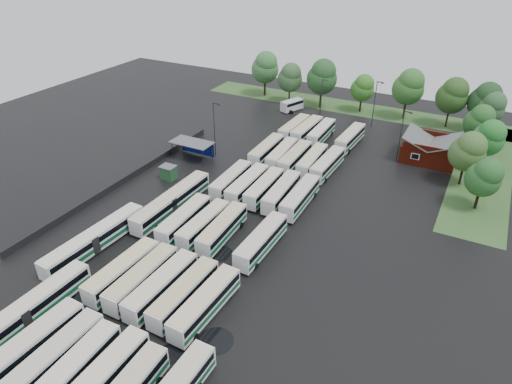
% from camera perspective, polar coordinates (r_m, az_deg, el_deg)
% --- Properties ---
extents(ground, '(160.00, 160.00, 0.00)m').
position_cam_1_polar(ground, '(67.36, -6.32, -5.98)').
color(ground, black).
rests_on(ground, ground).
extents(brick_building, '(10.07, 8.60, 5.39)m').
position_cam_1_polar(brick_building, '(95.22, 20.89, 4.79)').
color(brick_building, '#651709').
rests_on(brick_building, ground).
extents(wash_shed, '(8.20, 4.20, 3.58)m').
position_cam_1_polar(wash_shed, '(90.21, -7.87, 5.97)').
color(wash_shed, '#2D2D30').
rests_on(wash_shed, ground).
extents(utility_hut, '(2.70, 2.20, 2.62)m').
position_cam_1_polar(utility_hut, '(83.69, -10.90, 2.41)').
color(utility_hut, '#1E4D28').
rests_on(utility_hut, ground).
extents(grass_strip_north, '(80.00, 10.00, 0.01)m').
position_cam_1_polar(grass_strip_north, '(119.83, 12.08, 10.23)').
color(grass_strip_north, '#315524').
rests_on(grass_strip_north, ground).
extents(grass_strip_east, '(10.00, 50.00, 0.01)m').
position_cam_1_polar(grass_strip_east, '(95.70, 26.51, 2.40)').
color(grass_strip_east, '#315524').
rests_on(grass_strip_east, ground).
extents(west_fence, '(0.10, 50.00, 1.20)m').
position_cam_1_polar(west_fence, '(84.67, -15.95, 1.53)').
color(west_fence, '#2D2D30').
rests_on(west_fence, ground).
extents(bus_r0c0, '(2.90, 11.71, 3.24)m').
position_cam_1_polar(bus_r0c0, '(55.46, -26.03, -16.67)').
color(bus_r0c0, silver).
rests_on(bus_r0c0, ground).
extents(bus_r0c1, '(2.42, 11.24, 3.13)m').
position_cam_1_polar(bus_r0c1, '(53.45, -23.68, -18.20)').
color(bus_r0c1, silver).
rests_on(bus_r0c1, ground).
extents(bus_r0c2, '(2.83, 11.38, 3.14)m').
position_cam_1_polar(bus_r0c2, '(51.51, -21.78, -19.96)').
color(bus_r0c2, silver).
rests_on(bus_r0c2, ground).
extents(bus_r0c3, '(2.57, 11.60, 3.22)m').
position_cam_1_polar(bus_r0c3, '(49.87, -18.72, -21.25)').
color(bus_r0c3, silver).
rests_on(bus_r0c3, ground).
extents(bus_r1c0, '(2.75, 11.68, 3.23)m').
position_cam_1_polar(bus_r1c0, '(61.11, -16.31, -9.45)').
color(bus_r1c0, silver).
rests_on(bus_r1c0, ground).
extents(bus_r1c1, '(2.52, 11.64, 3.24)m').
position_cam_1_polar(bus_r1c1, '(59.40, -14.05, -10.39)').
color(bus_r1c1, silver).
rests_on(bus_r1c1, ground).
extents(bus_r1c2, '(2.68, 11.77, 3.26)m').
position_cam_1_polar(bus_r1c2, '(57.76, -11.70, -11.40)').
color(bus_r1c2, silver).
rests_on(bus_r1c2, ground).
extents(bus_r1c3, '(2.57, 11.47, 3.19)m').
position_cam_1_polar(bus_r1c3, '(56.32, -8.97, -12.42)').
color(bus_r1c3, silver).
rests_on(bus_r1c3, ground).
extents(bus_r1c4, '(2.75, 11.69, 3.24)m').
position_cam_1_polar(bus_r1c4, '(54.73, -6.36, -13.67)').
color(bus_r1c4, silver).
rests_on(bus_r1c4, ground).
extents(bus_r2c0, '(2.85, 11.58, 3.20)m').
position_cam_1_polar(bus_r2c0, '(69.07, -8.97, -3.40)').
color(bus_r2c0, silver).
rests_on(bus_r2c0, ground).
extents(bus_r2c1, '(2.40, 11.11, 3.09)m').
position_cam_1_polar(bus_r2c1, '(67.74, -6.55, -4.01)').
color(bus_r2c1, silver).
rests_on(bus_r2c1, ground).
extents(bus_r2c2, '(2.97, 11.50, 3.17)m').
position_cam_1_polar(bus_r2c2, '(66.45, -4.23, -4.59)').
color(bus_r2c2, silver).
rests_on(bus_r2c2, ground).
extents(bus_r2c4, '(2.61, 11.75, 3.26)m').
position_cam_1_polar(bus_r2c4, '(63.75, 0.68, -6.13)').
color(bus_r2c4, silver).
rests_on(bus_r2c4, ground).
extents(bus_r3c0, '(2.75, 11.32, 3.13)m').
position_cam_1_polar(bus_r3c0, '(78.98, -3.13, 1.51)').
color(bus_r3c0, silver).
rests_on(bus_r3c0, ground).
extents(bus_r3c1, '(2.62, 11.63, 3.23)m').
position_cam_1_polar(bus_r3c1, '(77.41, -1.08, 0.97)').
color(bus_r3c1, silver).
rests_on(bus_r3c1, ground).
extents(bus_r3c2, '(2.67, 11.26, 3.12)m').
position_cam_1_polar(bus_r3c2, '(76.50, 1.02, 0.53)').
color(bus_r3c2, silver).
rests_on(bus_r3c2, ground).
extents(bus_r3c3, '(2.95, 11.60, 3.20)m').
position_cam_1_polar(bus_r3c3, '(75.26, 3.21, -0.01)').
color(bus_r3c3, silver).
rests_on(bus_r3c3, ground).
extents(bus_r3c4, '(2.71, 11.75, 3.26)m').
position_cam_1_polar(bus_r3c4, '(74.10, 5.54, -0.61)').
color(bus_r3c4, silver).
rests_on(bus_r3c4, ground).
extents(bus_r4c0, '(2.71, 11.64, 3.23)m').
position_cam_1_polar(bus_r4c0, '(89.73, 1.33, 5.26)').
color(bus_r4c0, silver).
rests_on(bus_r4c0, ground).
extents(bus_r4c1, '(2.94, 11.30, 3.12)m').
position_cam_1_polar(bus_r4c1, '(88.30, 3.26, 4.75)').
color(bus_r4c1, silver).
rests_on(bus_r4c1, ground).
extents(bus_r4c2, '(2.60, 11.48, 3.19)m').
position_cam_1_polar(bus_r4c2, '(87.06, 4.89, 4.32)').
color(bus_r4c2, silver).
rests_on(bus_r4c2, ground).
extents(bus_r4c3, '(2.75, 11.30, 3.13)m').
position_cam_1_polar(bus_r4c3, '(86.27, 7.02, 3.92)').
color(bus_r4c3, silver).
rests_on(bus_r4c3, ground).
extents(bus_r4c4, '(2.79, 11.60, 3.21)m').
position_cam_1_polar(bus_r4c4, '(85.20, 8.91, 3.46)').
color(bus_r4c4, silver).
rests_on(bus_r4c4, ground).
extents(bus_r5c0, '(2.75, 11.49, 3.18)m').
position_cam_1_polar(bus_r5c0, '(100.67, 4.81, 8.00)').
color(bus_r5c0, silver).
rests_on(bus_r5c0, ground).
extents(bus_r5c1, '(2.91, 11.84, 3.27)m').
position_cam_1_polar(bus_r5c1, '(99.69, 6.39, 7.72)').
color(bus_r5c1, silver).
rests_on(bus_r5c1, ground).
extents(bus_r5c2, '(2.58, 11.42, 3.17)m').
position_cam_1_polar(bus_r5c2, '(98.80, 8.16, 7.36)').
color(bus_r5c2, silver).
rests_on(bus_r5c2, ground).
extents(bus_r5c4, '(2.93, 11.74, 3.24)m').
position_cam_1_polar(bus_r5c4, '(97.15, 11.69, 6.65)').
color(bus_r5c4, silver).
rests_on(bus_r5c4, ground).
extents(artic_bus_west_a, '(2.66, 16.81, 3.11)m').
position_cam_1_polar(artic_bus_west_a, '(59.51, -26.72, -13.25)').
color(artic_bus_west_a, silver).
rests_on(artic_bus_west_a, ground).
extents(artic_bus_west_b, '(2.63, 17.51, 3.25)m').
position_cam_1_polar(artic_bus_west_b, '(73.76, -10.46, -1.16)').
color(artic_bus_west_b, silver).
rests_on(artic_bus_west_b, ground).
extents(artic_bus_west_c, '(3.23, 17.20, 3.17)m').
position_cam_1_polar(artic_bus_west_c, '(67.90, -19.50, -5.63)').
color(artic_bus_west_c, silver).
rests_on(artic_bus_west_c, ground).
extents(minibus, '(4.30, 6.46, 2.65)m').
position_cam_1_polar(minibus, '(115.52, 4.54, 10.82)').
color(minibus, silver).
rests_on(minibus, ground).
extents(tree_north_0, '(7.23, 7.23, 11.97)m').
position_cam_1_polar(tree_north_0, '(124.52, 1.18, 15.34)').
color(tree_north_0, black).
rests_on(tree_north_0, ground).
extents(tree_north_1, '(6.31, 6.31, 10.45)m').
position_cam_1_polar(tree_north_1, '(119.32, 4.30, 14.11)').
color(tree_north_1, '#362217').
rests_on(tree_north_1, ground).
extents(tree_north_2, '(7.47, 7.47, 12.38)m').
position_cam_1_polar(tree_north_2, '(116.25, 8.30, 14.09)').
color(tree_north_2, black).
rests_on(tree_north_2, ground).
extents(tree_north_3, '(5.70, 5.70, 9.44)m').
position_cam_1_polar(tree_north_3, '(115.81, 13.23, 12.58)').
color(tree_north_3, black).
rests_on(tree_north_3, ground).
extents(tree_north_4, '(7.30, 7.30, 12.09)m').
position_cam_1_polar(tree_north_4, '(113.58, 18.59, 12.39)').
color(tree_north_4, black).
rests_on(tree_north_4, ground).
extents(tree_north_5, '(6.99, 6.99, 11.57)m').
position_cam_1_polar(tree_north_5, '(111.82, 23.40, 11.04)').
color(tree_north_5, '#311F12').
rests_on(tree_north_5, ground).
extents(tree_north_6, '(6.88, 6.88, 11.39)m').
position_cam_1_polar(tree_north_6, '(111.88, 26.75, 10.23)').
color(tree_north_6, '#362514').
rests_on(tree_north_6, ground).
extents(tree_east_0, '(5.51, 5.51, 9.12)m').
position_cam_1_polar(tree_east_0, '(79.48, 26.68, 1.67)').
color(tree_east_0, black).
rests_on(tree_east_0, ground).
extents(tree_east_1, '(6.13, 6.13, 10.16)m').
position_cam_1_polar(tree_east_1, '(86.02, 25.02, 4.66)').
color(tree_east_1, black).
rests_on(tree_east_1, ground).
extents(tree_east_2, '(5.94, 5.94, 9.85)m').
position_cam_1_polar(tree_east_2, '(94.03, 27.11, 6.08)').
color(tree_east_2, black).
rests_on(tree_east_2, ground).
extents(tree_east_3, '(5.86, 5.86, 9.71)m').
position_cam_1_polar(tree_east_3, '(102.01, 26.19, 7.99)').
color(tree_east_3, black).
rests_on(tree_east_3, ground).
extents(tree_east_4, '(6.11, 6.11, 10.12)m').
position_cam_1_polar(tree_east_4, '(110.40, 27.31, 9.40)').
color(tree_east_4, black).
rests_on(tree_east_4, ground).
extents(lamp_post_ne, '(1.57, 0.31, 10.17)m').
position_cam_1_polar(lamp_post_ne, '(91.44, 17.77, 7.11)').
color(lamp_post_ne, '#2D2D30').
rests_on(lamp_post_ne, ground).
extents(lamp_post_nw, '(1.69, 0.33, 10.95)m').
position_cam_1_polar(lamp_post_nw, '(89.66, -5.17, 8.32)').
color(lamp_post_nw, '#2D2D30').
rests_on(lamp_post_nw, ground).
extents(lamp_post_back_w, '(1.45, 0.28, 9.43)m').
position_cam_1_polar(lamp_post_back_w, '(109.87, 8.25, 11.79)').
color(lamp_post_back_w, '#2D2D30').
rests_on(lamp_post_back_w, ground).
extents(lamp_post_back_e, '(1.61, 0.31, 10.44)m').
position_cam_1_polar(lamp_post_back_e, '(107.20, 14.70, 10.98)').
color(lamp_post_back_e, '#2D2D30').
rests_on(lamp_post_back_e, ground).
extents(puddle_0, '(4.41, 4.41, 0.01)m').
position_cam_1_polar(puddle_0, '(57.87, -21.83, -15.69)').
color(puddle_0, black).
rests_on(puddle_0, ground).
extents(puddle_1, '(3.28, 3.28, 0.01)m').
position_cam_1_polar(puddle_1, '(52.45, -10.67, -19.43)').
color(puddle_1, black).
rests_on(puddle_1, ground).
extents(puddle_2, '(6.12, 6.12, 0.01)m').
position_cam_1_polar(puddle_2, '(75.40, -10.91, -2.06)').
color(puddle_2, black).
rests_on(puddle_2, ground).
extents(puddle_3, '(3.97, 3.97, 0.01)m').
position_cam_1_polar(puddle_3, '(64.59, -4.67, -7.68)').
color(puddle_3, black).
rests_on(puddle_3, ground).
extents(puddle_4, '(4.07, 4.07, 0.01)m').
position_cam_1_polar(puddle_4, '(53.12, -5.06, -18.06)').
color(puddle_4, black).
rests_on(puddle_4, ground).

